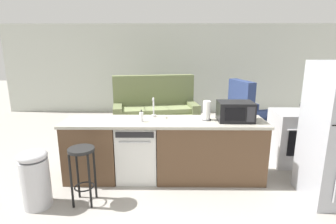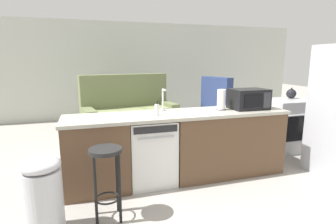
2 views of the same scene
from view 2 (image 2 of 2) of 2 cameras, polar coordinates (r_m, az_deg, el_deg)
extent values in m
plane|color=gray|center=(3.65, 0.19, -14.29)|extent=(24.00, 24.00, 0.00)
cube|color=beige|center=(7.47, -7.23, 8.95)|extent=(10.00, 0.06, 2.60)
cube|color=brown|center=(3.35, -15.28, -9.12)|extent=(0.75, 0.62, 0.86)
cube|color=brown|center=(3.81, 12.23, -6.54)|extent=(1.55, 0.62, 0.86)
cube|color=#ADA899|center=(3.42, 2.60, -0.50)|extent=(2.94, 0.66, 0.04)
cube|color=black|center=(3.68, 2.49, -13.42)|extent=(2.86, 0.56, 0.08)
cube|color=silver|center=(3.43, -3.83, -8.43)|extent=(0.58, 0.58, 0.84)
cube|color=black|center=(3.05, -2.65, -3.84)|extent=(0.52, 0.01, 0.08)
cylinder|color=#B2B2B7|center=(3.07, -2.56, -5.71)|extent=(0.44, 0.02, 0.02)
cube|color=#B7B7BC|center=(5.11, 24.29, -2.83)|extent=(0.76, 0.64, 0.85)
cube|color=black|center=(4.87, 26.84, -3.18)|extent=(0.53, 0.01, 0.43)
cylinder|color=silver|center=(4.80, 27.27, -0.59)|extent=(0.61, 0.03, 0.03)
cube|color=#B7B7BC|center=(5.03, 24.69, 2.16)|extent=(0.76, 0.64, 0.05)
torus|color=black|center=(4.82, 24.19, 2.08)|extent=(0.16, 0.16, 0.01)
torus|color=black|center=(5.05, 27.12, 2.21)|extent=(0.16, 0.16, 0.01)
torus|color=black|center=(5.01, 22.28, 2.54)|extent=(0.16, 0.16, 0.01)
torus|color=black|center=(5.23, 25.19, 2.64)|extent=(0.16, 0.16, 0.01)
cube|color=black|center=(3.85, 17.10, 2.74)|extent=(0.50, 0.36, 0.28)
cube|color=black|center=(3.68, 18.11, 2.31)|extent=(0.27, 0.01, 0.18)
cube|color=#2D2D33|center=(3.80, 20.77, 2.41)|extent=(0.11, 0.01, 0.21)
cylinder|color=silver|center=(3.56, -1.12, 0.55)|extent=(0.07, 0.07, 0.03)
cylinder|color=silver|center=(3.54, -1.13, 2.86)|extent=(0.02, 0.02, 0.26)
cylinder|color=silver|center=(3.45, -0.82, 4.84)|extent=(0.02, 0.14, 0.02)
cylinder|color=#4C4C51|center=(3.69, 11.43, 0.57)|extent=(0.14, 0.14, 0.01)
cylinder|color=white|center=(3.67, 11.51, 2.73)|extent=(0.11, 0.11, 0.27)
cylinder|color=silver|center=(3.24, -2.42, 0.49)|extent=(0.06, 0.06, 0.14)
cylinder|color=black|center=(3.23, -2.43, 2.02)|extent=(0.02, 0.02, 0.04)
sphere|color=black|center=(5.22, 25.24, 3.63)|extent=(0.17, 0.17, 0.17)
sphere|color=black|center=(5.21, 25.33, 4.66)|extent=(0.03, 0.03, 0.03)
cone|color=black|center=(5.27, 25.91, 3.82)|extent=(0.08, 0.04, 0.06)
cylinder|color=black|center=(2.61, -13.51, -8.11)|extent=(0.32, 0.32, 0.04)
cylinder|color=black|center=(2.65, -15.48, -16.62)|extent=(0.03, 0.03, 0.70)
cylinder|color=black|center=(2.66, -10.47, -16.28)|extent=(0.03, 0.03, 0.70)
cylinder|color=black|center=(2.85, -15.63, -14.57)|extent=(0.03, 0.03, 0.70)
cylinder|color=black|center=(2.86, -11.01, -14.26)|extent=(0.03, 0.03, 0.70)
torus|color=black|center=(2.81, -13.03, -17.78)|extent=(0.25, 0.25, 0.02)
cylinder|color=#B7B7BC|center=(2.73, -25.42, -17.41)|extent=(0.34, 0.34, 0.62)
ellipsoid|color=#B7B7BC|center=(2.59, -26.08, -10.34)|extent=(0.35, 0.35, 0.14)
cube|color=#667047|center=(5.87, -8.16, -2.40)|extent=(2.13, 1.25, 0.42)
cube|color=#667047|center=(6.09, -9.30, 2.14)|extent=(2.01, 0.60, 1.27)
cube|color=#667047|center=(5.62, -16.87, -2.32)|extent=(0.36, 0.92, 0.62)
cube|color=#667047|center=(6.19, -0.31, -0.63)|extent=(0.36, 0.92, 0.62)
cube|color=#7D8959|center=(5.61, -13.36, -0.39)|extent=(0.67, 0.72, 0.12)
cube|color=#7D8959|center=(5.77, -8.06, 0.11)|extent=(0.67, 0.72, 0.12)
cube|color=#7D8959|center=(5.97, -3.08, 0.57)|extent=(0.67, 0.72, 0.12)
cube|color=navy|center=(6.53, 12.17, -1.26)|extent=(1.01, 1.04, 0.40)
cube|color=navy|center=(6.25, 10.38, 1.99)|extent=(0.43, 0.87, 1.20)
cube|color=navy|center=(6.28, 14.43, -1.14)|extent=(0.81, 0.38, 0.55)
cube|color=navy|center=(6.75, 10.11, -0.12)|extent=(0.81, 0.38, 0.55)
camera|label=1|loc=(1.37, 98.75, 14.19)|focal=28.00mm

